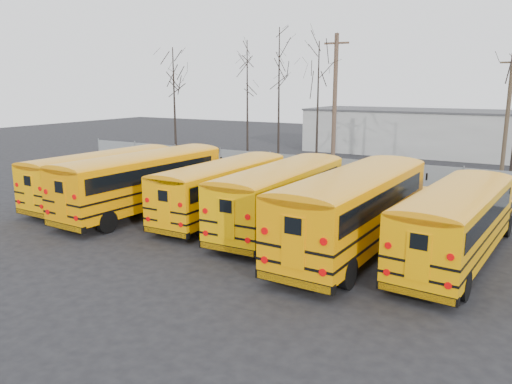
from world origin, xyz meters
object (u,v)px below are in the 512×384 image
Objects in this scene: bus_d at (283,191)px; utility_pole_left at (335,104)px; bus_c at (225,184)px; utility_pole_right at (507,119)px; bus_e at (357,203)px; bus_b at (146,177)px; bus_f at (457,218)px; bus_a at (105,173)px.

bus_d is 14.72m from utility_pole_left.
utility_pole_right is (11.12, 15.51, 2.61)m from bus_c.
utility_pole_left is at bearing 116.92° from bus_e.
bus_c is (4.03, 1.14, -0.17)m from bus_b.
bus_b is at bearing -174.96° from bus_f.
bus_f is at bearing 3.48° from bus_b.
utility_pole_left reaches higher than bus_a.
bus_d is at bearing -80.04° from utility_pole_left.
bus_a is 0.97× the size of bus_d.
bus_f is 18.45m from utility_pole_left.
bus_e is at bearing -90.67° from utility_pole_right.
bus_c is at bearing 19.04° from bus_b.
bus_d is 1.29× the size of utility_pole_right.
utility_pole_left is at bearing 89.02° from bus_c.
bus_b is 7.43m from bus_d.
bus_b is 1.37× the size of utility_pole_right.
bus_a is 7.36m from bus_c.
utility_pole_left reaches higher than bus_c.
utility_pole_right reaches higher than bus_e.
bus_b is 14.85m from bus_f.
bus_d is at bearing 9.56° from bus_b.
bus_b reaches higher than bus_c.
utility_pole_right reaches higher than bus_d.
bus_b is at bearing -174.50° from bus_d.
bus_a is 0.99× the size of bus_f.
bus_c is 1.03× the size of utility_pole_left.
bus_e reaches higher than bus_c.
bus_b is 11.25m from bus_e.
bus_e is 17.71m from utility_pole_right.
bus_f is at bearing -6.60° from bus_d.
bus_d is at bearing 179.02° from bus_f.
bus_b is 1.15× the size of utility_pole_left.
bus_e is at bearing 0.85° from bus_b.
bus_e is 3.66m from bus_f.
bus_e is at bearing -19.28° from bus_d.
bus_e is at bearing -1.16° from bus_a.
bus_d is 0.91× the size of bus_e.
bus_a is at bearing -176.36° from bus_f.
bus_c is at bearing 179.11° from bus_f.
bus_f is 1.07× the size of utility_pole_left.
bus_c is at bearing -113.45° from utility_pole_right.
bus_d is 4.07m from bus_e.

